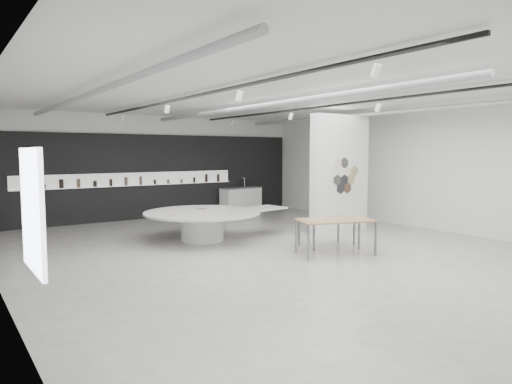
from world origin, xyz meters
TOP-DOWN VIEW (x-y plane):
  - room at (-0.09, -0.00)m, footprint 12.02×14.02m
  - back_wall_display at (-0.08, 6.93)m, footprint 11.80×0.27m
  - partition_column at (3.50, 1.00)m, footprint 2.20×0.38m
  - display_island at (-0.77, 1.96)m, footprint 4.40×3.61m
  - sample_table_wood at (0.95, -1.38)m, footprint 1.99×1.45m
  - sample_table_stone at (1.52, -0.49)m, footprint 1.47×0.82m
  - kitchen_counter at (3.43, 6.51)m, footprint 1.82×0.86m

SIDE VIEW (x-z plane):
  - kitchen_counter at x=3.43m, z-range -0.19..1.20m
  - display_island at x=-0.77m, z-range 0.12..0.94m
  - sample_table_stone at x=1.52m, z-range 0.30..1.03m
  - sample_table_wood at x=0.95m, z-range 0.36..1.20m
  - back_wall_display at x=-0.08m, z-range -0.01..3.09m
  - partition_column at x=3.50m, z-range 0.00..3.60m
  - room at x=-0.09m, z-range 0.16..3.98m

